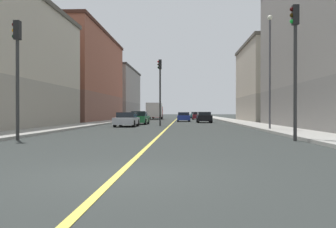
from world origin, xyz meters
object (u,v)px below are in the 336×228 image
Objects in this scene: building_right_distant at (108,93)px; street_lamp_left_near at (270,61)px; car_red at (157,115)px; car_blue at (184,117)px; car_teal at (195,115)px; traffic_light_right_near at (17,62)px; traffic_light_left_near at (295,54)px; car_green at (140,118)px; car_silver at (127,120)px; building_left_mid at (287,83)px; car_maroon at (198,116)px; building_right_midblock at (68,77)px; car_black at (204,117)px; traffic_light_median_far at (160,83)px; box_truck at (155,111)px.

building_right_distant is 2.93× the size of street_lamp_left_near.
car_blue is at bearing -77.67° from car_red.
car_teal is 0.95× the size of car_red.
traffic_light_right_near is 1.32× the size of car_blue.
traffic_light_left_near is 9.57m from street_lamp_left_near.
car_green is 1.03× the size of car_silver.
building_left_mid reaches higher than car_maroon.
car_black is (19.52, -7.60, -5.75)m from building_right_midblock.
traffic_light_left_near is 24.91m from car_green.
car_teal is at bearing 90.37° from car_black.
traffic_light_right_near is at bearing -109.68° from car_black.
building_right_midblock is 23.84m from traffic_light_median_far.
building_left_mid is 23.48m from traffic_light_median_far.
traffic_light_right_near reaches higher than car_silver.
building_left_mid is at bearing 2.00° from car_blue.
building_right_distant is 3.79× the size of traffic_light_left_near.
car_black is at bearing -89.63° from car_teal.
car_silver is at bearing -121.06° from car_black.
car_blue is 12.50m from car_green.
car_silver is 1.04× the size of car_black.
car_red is (11.48, -5.72, -4.82)m from building_right_distant.
traffic_light_right_near is (-13.00, 0.00, -0.33)m from traffic_light_left_near.
building_left_mid is 4.05× the size of car_red.
car_maroon is at bearing 26.11° from building_right_midblock.
building_right_distant is 20.46m from car_teal.
traffic_light_left_near reaches higher than car_maroon.
traffic_light_median_far is at bearing 112.23° from traffic_light_left_near.
traffic_light_median_far reaches higher than car_silver.
building_left_mid is 24.71m from box_truck.
building_left_mid is 4.18× the size of car_maroon.
car_teal is 31.14m from car_black.
traffic_light_left_near is at bearing -86.52° from car_maroon.
car_maroon is at bearing 93.48° from traffic_light_left_near.
traffic_light_left_near is 46.35m from car_maroon.
car_blue is (16.96, -2.49, -5.77)m from building_right_midblock.
traffic_light_left_near is at bearing -66.38° from car_green.
box_truck reaches higher than car_black.
car_black is (0.20, -31.14, 0.01)m from car_teal.
car_silver is at bearing -136.60° from building_left_mid.
car_maroon is (7.49, 29.85, 0.01)m from car_silver.
building_left_mid is 3.97× the size of car_silver.
car_green reaches higher than car_black.
building_right_midblock is 19.50m from car_green.
car_maroon is at bearing 136.24° from building_left_mid.
traffic_light_median_far is at bearing -72.54° from building_right_distant.
traffic_light_left_near reaches higher than car_blue.
box_truck reaches higher than car_maroon.
building_right_midblock is at bearing 120.12° from car_silver.
street_lamp_left_near is 1.89× the size of car_blue.
box_truck is (-0.48, 26.74, 0.88)m from car_green.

